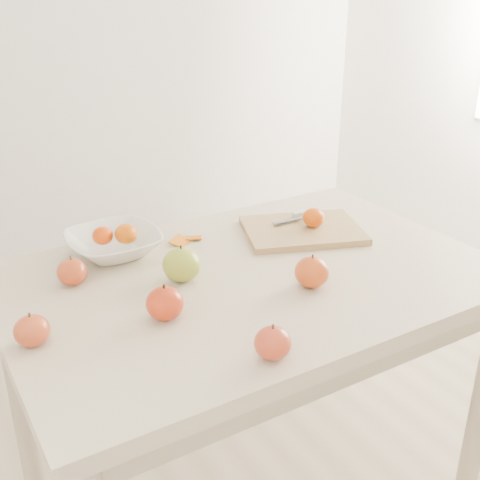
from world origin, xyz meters
TOP-DOWN VIEW (x-y plane):
  - table at (0.00, 0.00)m, footprint 1.20×0.80m
  - cutting_board at (0.26, 0.13)m, footprint 0.39×0.34m
  - board_tangerine at (0.29, 0.12)m, footprint 0.06×0.06m
  - fruit_bowl at (-0.25, 0.28)m, footprint 0.24×0.24m
  - bowl_tangerine_near at (-0.28, 0.29)m, footprint 0.05×0.05m
  - bowl_tangerine_far at (-0.22, 0.26)m, footprint 0.06×0.06m
  - orange_peel_a at (-0.07, 0.25)m, footprint 0.07×0.07m
  - orange_peel_b at (-0.03, 0.26)m, footprint 0.06×0.05m
  - paring_knife at (0.31, 0.21)m, footprint 0.17×0.05m
  - apple_green at (-0.16, 0.05)m, footprint 0.09×0.09m
  - apple_red_c at (-0.15, -0.33)m, footprint 0.07×0.07m
  - apple_red_a at (-0.40, 0.17)m, footprint 0.07×0.07m
  - apple_red_e at (0.09, -0.13)m, footprint 0.08×0.08m
  - apple_red_d at (-0.54, -0.05)m, footprint 0.07×0.07m
  - apple_red_b at (-0.27, -0.09)m, footprint 0.08×0.08m

SIDE VIEW (x-z plane):
  - table at x=0.00m, z-range 0.28..1.03m
  - orange_peel_a at x=-0.07m, z-range 0.75..0.76m
  - orange_peel_b at x=-0.03m, z-range 0.75..0.76m
  - cutting_board at x=0.26m, z-range 0.75..0.77m
  - paring_knife at x=0.31m, z-range 0.77..0.78m
  - fruit_bowl at x=-0.25m, z-range 0.75..0.81m
  - apple_red_d at x=-0.54m, z-range 0.75..0.81m
  - apple_red_a at x=-0.40m, z-range 0.75..0.81m
  - apple_red_c at x=-0.15m, z-range 0.75..0.82m
  - apple_red_b at x=-0.27m, z-range 0.75..0.82m
  - apple_red_e at x=0.09m, z-range 0.75..0.82m
  - apple_green at x=-0.16m, z-range 0.75..0.83m
  - board_tangerine at x=0.29m, z-range 0.77..0.82m
  - bowl_tangerine_near at x=-0.28m, z-range 0.78..0.83m
  - bowl_tangerine_far at x=-0.22m, z-range 0.78..0.83m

